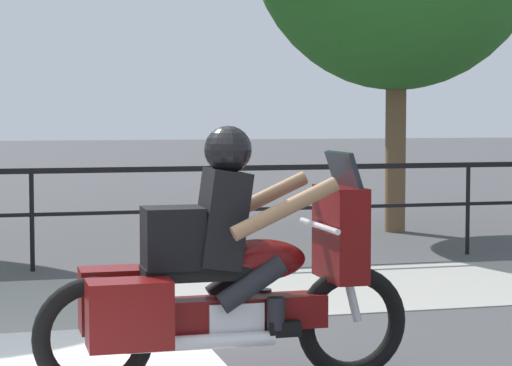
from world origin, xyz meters
TOP-DOWN VIEW (x-y plane):
  - sidewalk_band at (0.00, 3.40)m, footprint 44.00×2.40m
  - fence_railing at (0.00, 5.27)m, footprint 36.00×0.05m
  - motorcycle at (0.94, 0.29)m, footprint 2.34×0.76m

SIDE VIEW (x-z plane):
  - sidewalk_band at x=0.00m, z-range 0.00..0.01m
  - motorcycle at x=0.94m, z-range -0.10..1.50m
  - fence_railing at x=0.00m, z-range 0.32..1.42m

